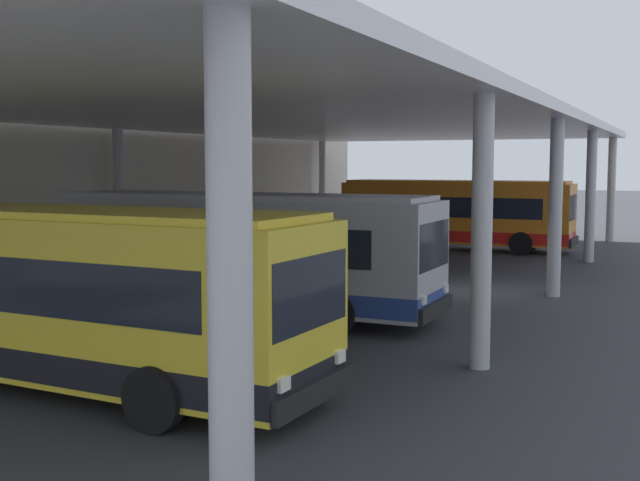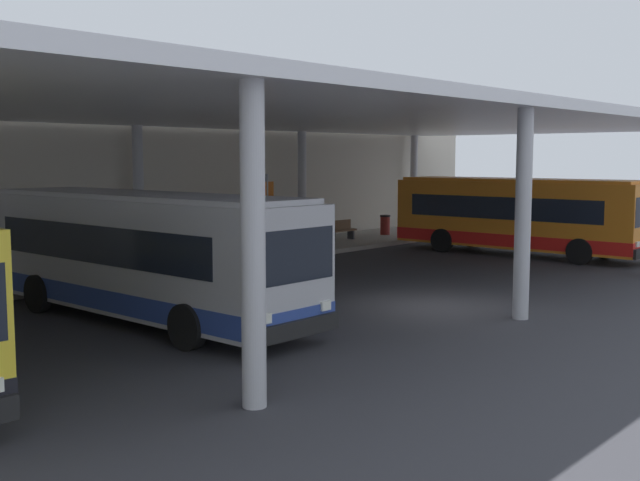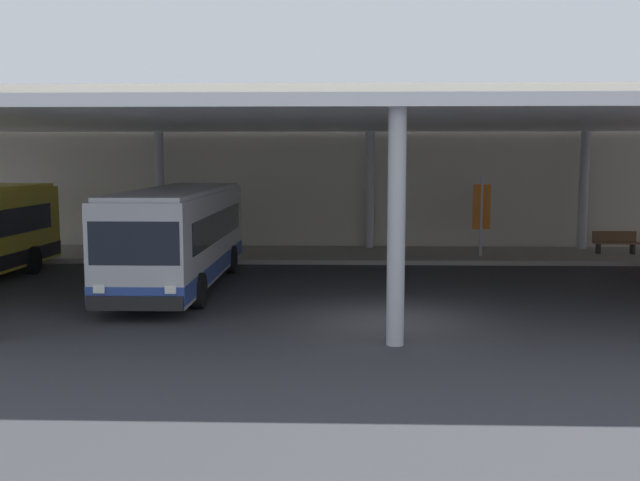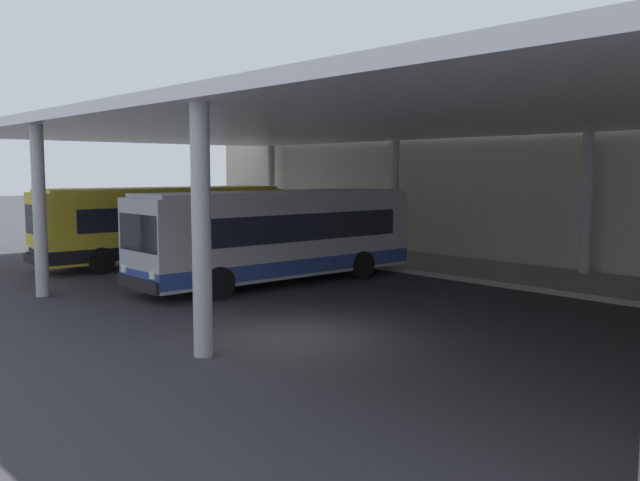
% 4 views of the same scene
% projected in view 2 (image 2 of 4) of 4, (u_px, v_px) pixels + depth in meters
% --- Properties ---
extents(ground_plane, '(200.00, 200.00, 0.00)m').
position_uv_depth(ground_plane, '(436.00, 306.00, 21.21)').
color(ground_plane, '#333338').
extents(platform_kerb, '(42.00, 4.50, 0.18)m').
position_uv_depth(platform_kerb, '(168.00, 264.00, 28.92)').
color(platform_kerb, gray).
rests_on(platform_kerb, ground).
extents(station_building_facade, '(48.00, 1.60, 7.39)m').
position_uv_depth(station_building_facade, '(115.00, 166.00, 30.67)').
color(station_building_facade, beige).
rests_on(station_building_facade, ground).
extents(canopy_shelter, '(40.00, 17.00, 5.55)m').
position_uv_depth(canopy_shelter, '(289.00, 117.00, 24.26)').
color(canopy_shelter, silver).
rests_on(canopy_shelter, ground).
extents(bus_second_bay, '(2.75, 10.54, 3.17)m').
position_uv_depth(bus_second_bay, '(142.00, 254.00, 19.22)').
color(bus_second_bay, '#B7B7BC').
rests_on(bus_second_bay, ground).
extents(bus_middle_bay, '(2.73, 10.53, 3.17)m').
position_uv_depth(bus_middle_bay, '(517.00, 215.00, 32.23)').
color(bus_middle_bay, orange).
rests_on(bus_middle_bay, ground).
extents(bench_waiting, '(1.80, 0.45, 0.92)m').
position_uv_depth(bench_waiting, '(340.00, 230.00, 36.42)').
color(bench_waiting, brown).
rests_on(bench_waiting, platform_kerb).
extents(trash_bin, '(0.52, 0.52, 0.98)m').
position_uv_depth(trash_bin, '(385.00, 225.00, 38.98)').
color(trash_bin, maroon).
rests_on(trash_bin, platform_kerb).
extents(banner_sign, '(0.70, 0.12, 3.20)m').
position_uv_depth(banner_sign, '(267.00, 208.00, 31.46)').
color(banner_sign, '#B2B2B7').
rests_on(banner_sign, platform_kerb).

